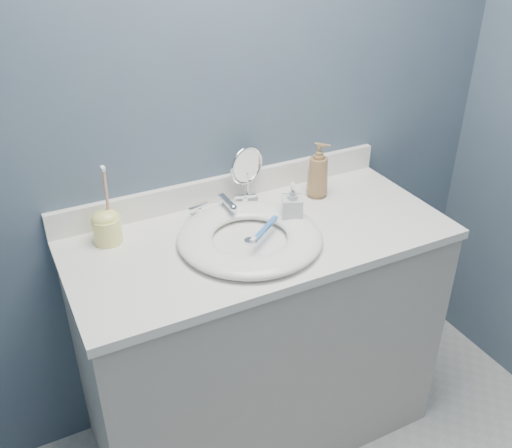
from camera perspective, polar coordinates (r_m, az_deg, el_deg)
back_wall at (r=1.90m, az=-3.44°, el=11.23°), size 2.20×0.02×2.40m
vanity_cabinet at (r=2.08m, az=0.35°, el=-11.70°), size 1.20×0.55×0.85m
countertop at (r=1.82m, az=0.39°, el=-1.39°), size 1.22×0.57×0.03m
backsplash at (r=1.99m, az=-3.06°, el=3.65°), size 1.22×0.02×0.09m
basin at (r=1.76m, az=-0.61°, el=-1.31°), size 0.45×0.45×0.04m
drain at (r=1.77m, az=-0.61°, el=-1.72°), size 0.04×0.04×0.01m
faucet at (r=1.91m, az=-3.23°, el=1.71°), size 0.25×0.13×0.07m
makeup_mirror at (r=1.95m, az=-0.93°, el=5.24°), size 0.14×0.08×0.21m
soap_bottle_amber at (r=2.00m, az=6.23°, el=5.39°), size 0.11×0.11×0.20m
soap_bottle_clear at (r=1.83m, az=3.64°, el=1.96°), size 0.09×0.09×0.15m
toothbrush_holder at (r=1.80m, az=-14.71°, el=-0.13°), size 0.09×0.09×0.25m
toothbrush_lying at (r=1.75m, az=0.85°, el=-0.57°), size 0.15×0.12×0.02m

